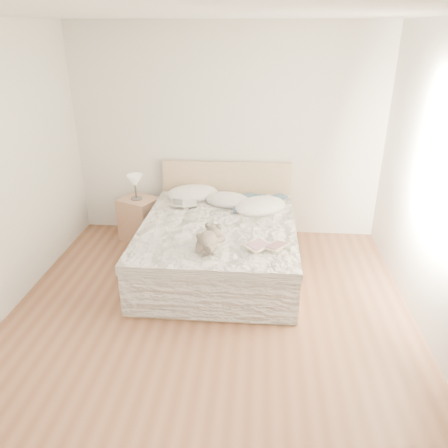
{
  "coord_description": "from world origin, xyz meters",
  "views": [
    {
      "loc": [
        0.44,
        -3.34,
        2.59
      ],
      "look_at": [
        0.07,
        1.05,
        0.62
      ],
      "focal_mm": 35.0,
      "sensor_mm": 36.0,
      "label": 1
    }
  ],
  "objects_px": {
    "table_lamp": "(135,182)",
    "childrens_book": "(267,246)",
    "teddy_bear": "(207,247)",
    "photo_book": "(184,204)",
    "bed": "(219,243)",
    "nightstand": "(140,218)"
  },
  "relations": [
    {
      "from": "nightstand",
      "to": "photo_book",
      "type": "height_order",
      "value": "photo_book"
    },
    {
      "from": "teddy_bear",
      "to": "photo_book",
      "type": "bearing_deg",
      "value": 117.84
    },
    {
      "from": "nightstand",
      "to": "teddy_bear",
      "type": "xyz_separation_m",
      "value": [
        1.09,
        -1.46,
        0.37
      ]
    },
    {
      "from": "bed",
      "to": "nightstand",
      "type": "distance_m",
      "value": 1.33
    },
    {
      "from": "nightstand",
      "to": "photo_book",
      "type": "distance_m",
      "value": 0.81
    },
    {
      "from": "photo_book",
      "to": "table_lamp",
      "type": "bearing_deg",
      "value": 146.25
    },
    {
      "from": "nightstand",
      "to": "childrens_book",
      "type": "relative_size",
      "value": 1.5
    },
    {
      "from": "nightstand",
      "to": "bed",
      "type": "bearing_deg",
      "value": -31.77
    },
    {
      "from": "childrens_book",
      "to": "teddy_bear",
      "type": "relative_size",
      "value": 1.02
    },
    {
      "from": "table_lamp",
      "to": "photo_book",
      "type": "height_order",
      "value": "table_lamp"
    },
    {
      "from": "nightstand",
      "to": "childrens_book",
      "type": "bearing_deg",
      "value": -39.16
    },
    {
      "from": "nightstand",
      "to": "teddy_bear",
      "type": "relative_size",
      "value": 1.54
    },
    {
      "from": "nightstand",
      "to": "table_lamp",
      "type": "xyz_separation_m",
      "value": [
        -0.02,
        -0.01,
        0.52
      ]
    },
    {
      "from": "table_lamp",
      "to": "teddy_bear",
      "type": "relative_size",
      "value": 0.9
    },
    {
      "from": "bed",
      "to": "photo_book",
      "type": "relative_size",
      "value": 6.45
    },
    {
      "from": "bed",
      "to": "childrens_book",
      "type": "height_order",
      "value": "bed"
    },
    {
      "from": "photo_book",
      "to": "childrens_book",
      "type": "relative_size",
      "value": 0.89
    },
    {
      "from": "photo_book",
      "to": "childrens_book",
      "type": "bearing_deg",
      "value": -57.38
    },
    {
      "from": "bed",
      "to": "nightstand",
      "type": "height_order",
      "value": "bed"
    },
    {
      "from": "childrens_book",
      "to": "teddy_bear",
      "type": "xyz_separation_m",
      "value": [
        -0.58,
        -0.1,
        0.02
      ]
    },
    {
      "from": "photo_book",
      "to": "bed",
      "type": "bearing_deg",
      "value": -51.49
    },
    {
      "from": "table_lamp",
      "to": "childrens_book",
      "type": "xyz_separation_m",
      "value": [
        1.69,
        -1.35,
        -0.17
      ]
    }
  ]
}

